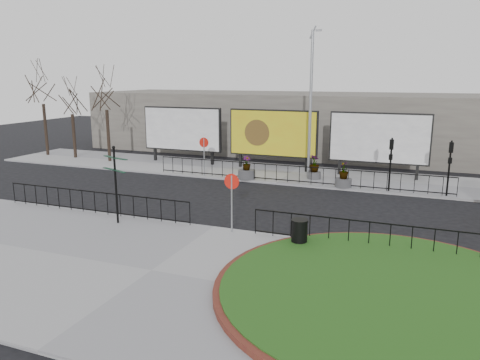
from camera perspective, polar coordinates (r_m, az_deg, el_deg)
The scene contains 25 objects.
ground at distance 20.30m, azimuth -3.18°, elevation -5.98°, with size 90.00×90.00×0.00m, color black.
pavement_near at distance 16.17m, azimuth -10.73°, elevation -10.94°, with size 30.00×10.00×0.12m, color gray.
pavement_far at distance 31.21m, azimuth 6.04°, elevation 0.70°, with size 44.00×6.00×0.12m, color gray.
brick_edge at distance 14.85m, azimuth 17.65°, elevation -12.93°, with size 10.40×10.40×0.18m, color brown.
grass_lawn at distance 14.84m, azimuth 17.65°, elevation -12.86°, with size 10.00×10.00×0.22m, color #234512.
railing_near_left at distance 22.94m, azimuth -17.29°, elevation -2.59°, with size 10.00×0.10×1.10m, color black, non-canonical shape.
railing_near_right at distance 18.18m, azimuth 15.46°, elevation -6.45°, with size 9.00×0.10×1.10m, color black, non-canonical shape.
railing_far at distance 28.28m, azimuth 6.55°, elevation 0.71°, with size 18.00×0.10×1.10m, color black, non-canonical shape.
speed_sign_far at distance 30.22m, azimuth -4.41°, elevation 3.92°, with size 0.64×0.07×2.47m.
speed_sign_near at distance 19.03m, azimuth -1.01°, elevation -1.22°, with size 0.64×0.07×2.47m.
billboard_left at distance 34.87m, azimuth -7.07°, elevation 6.16°, with size 6.20×0.31×4.10m.
billboard_mid at distance 32.13m, azimuth 4.03°, elevation 5.68°, with size 6.20×0.31×4.10m.
billboard_right at distance 30.78m, azimuth 16.59°, elevation 4.88°, with size 6.20×0.31×4.10m.
lamp_post at distance 29.25m, azimuth 8.61°, elevation 9.27°, with size 0.74×0.18×9.23m.
signal_pole_a at distance 27.19m, azimuth 17.91°, elevation 2.76°, with size 0.22×0.26×3.00m.
signal_pole_b at distance 27.18m, azimuth 24.23°, elevation 2.26°, with size 0.22×0.26×3.00m.
tree_left at distance 36.53m, azimuth -15.90°, elevation 7.67°, with size 2.00×2.00×7.00m, color #2D2119, non-canonical shape.
tree_mid at distance 39.00m, azimuth -19.73°, elevation 7.11°, with size 2.00×2.00×6.20m, color #2D2119, non-canonical shape.
tree_far at distance 41.13m, azimuth -22.80°, elevation 8.03°, with size 2.00×2.00×7.50m, color #2D2119, non-canonical shape.
building_backdrop at distance 40.47m, azimuth 9.97°, elevation 6.81°, with size 40.00×10.00×5.00m, color slate.
fingerpost_sign at distance 20.86m, azimuth -14.95°, elevation 0.36°, with size 1.57×0.79×3.43m.
litter_bin at distance 17.85m, azimuth 7.25°, elevation -6.45°, with size 0.65×0.65×1.08m.
planter_a at distance 29.31m, azimuth 0.81°, elevation 1.03°, with size 1.08×1.08×1.45m.
planter_b at distance 29.68m, azimuth 9.04°, elevation 1.39°, with size 0.84×0.84×1.52m.
planter_c at distance 27.78m, azimuth 12.50°, elevation 0.28°, with size 0.96×0.96×1.50m.
Camera 1 is at (8.09, -17.45, 6.46)m, focal length 35.00 mm.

